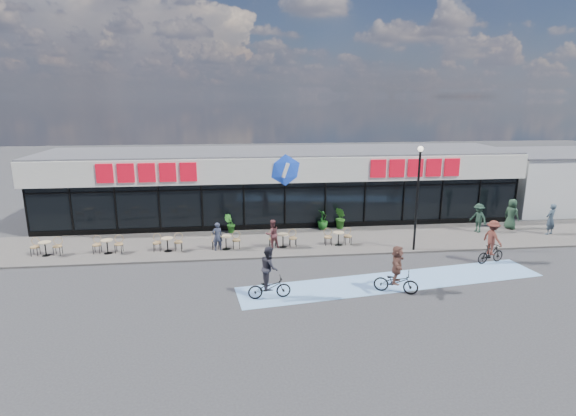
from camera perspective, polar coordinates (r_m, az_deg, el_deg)
The scene contains 23 objects.
ground at distance 21.29m, azimuth 1.60°, elevation -8.21°, with size 120.00×120.00×0.00m, color #28282B.
sidewalk at distance 25.47m, azimuth 0.21°, elevation -4.31°, with size 44.00×5.00×0.10m, color #4E4945.
bike_lane at distance 20.86m, azimuth 13.28°, elevation -9.07°, with size 14.00×2.20×0.01m, color #6995C7.
building at distance 30.13m, azimuth -0.97°, elevation 3.06°, with size 30.60×6.57×4.75m.
neighbour_building at distance 38.84m, azimuth 30.61°, elevation 3.16°, with size 9.20×7.20×4.11m.
lamp_post at distance 24.13m, azimuth 16.15°, elevation 2.21°, with size 0.28×0.28×5.51m.
bistro_set_0 at distance 26.24m, azimuth -28.37°, elevation -4.33°, with size 1.54×0.62×0.90m.
bistro_set_1 at distance 25.24m, azimuth -21.92°, elevation -4.32°, with size 1.54×0.62×0.90m.
bistro_set_2 at distance 24.58m, azimuth -15.03°, elevation -4.25°, with size 1.54×0.62×0.90m.
bistro_set_3 at distance 24.30m, azimuth -7.88°, elevation -4.10°, with size 1.54×0.62×0.90m.
bistro_set_4 at distance 24.39m, azimuth -0.67°, elevation -3.90°, with size 1.54×0.62×0.90m.
bistro_set_5 at distance 24.86m, azimuth 6.37°, elevation -3.63°, with size 1.54×0.62×0.90m.
potted_plant_left at distance 27.05m, azimuth -7.39°, elevation -1.97°, with size 0.62×0.50×1.13m, color #24661D.
potted_plant_mid at distance 27.78m, azimuth 6.70°, elevation -1.27°, with size 0.75×0.60×1.36m, color #2A681D.
potted_plant_right at distance 27.63m, azimuth 4.42°, elevation -1.49°, with size 0.67×0.67×1.19m, color #185317.
patron_left at distance 24.03m, azimuth -8.96°, elevation -3.58°, with size 0.56×0.36×1.52m, color #272C3E.
patron_right at distance 24.11m, azimuth -2.02°, elevation -3.31°, with size 0.76×0.59×1.57m, color brown.
pedestrian_a at distance 29.20m, azimuth 23.01°, elevation -1.17°, with size 1.13×0.65×1.75m, color black.
pedestrian_b at distance 30.73m, azimuth 26.51°, elevation -0.69°, with size 0.92×0.60×1.88m, color #192E1F.
pedestrian_c at distance 30.61m, azimuth 30.37°, elevation -1.23°, with size 0.68×0.44×1.85m, color #2D3A47.
cyclist_a at distance 19.46m, azimuth 13.61°, elevation -8.03°, with size 1.94×1.57×2.07m.
cyclist_b at distance 24.31m, azimuth 24.48°, elevation -4.11°, with size 1.64×1.24×2.18m.
cyclist_c at distance 18.45m, azimuth -2.39°, elevation -8.81°, with size 1.79×0.90×2.21m.
Camera 1 is at (-2.76, -19.52, 8.03)m, focal length 28.00 mm.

